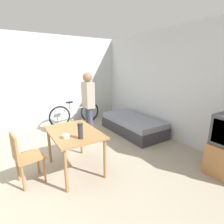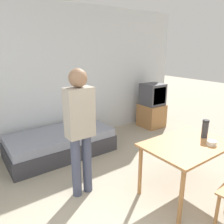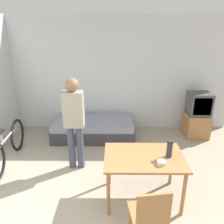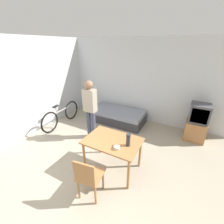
{
  "view_description": "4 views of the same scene",
  "coord_description": "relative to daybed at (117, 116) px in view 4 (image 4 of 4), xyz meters",
  "views": [
    {
      "loc": [
        3.16,
        -0.02,
        1.81
      ],
      "look_at": [
        0.24,
        1.82,
        0.89
      ],
      "focal_mm": 28.0,
      "sensor_mm": 36.0,
      "label": 1
    },
    {
      "loc": [
        -1.8,
        -0.58,
        1.89
      ],
      "look_at": [
        -0.01,
        1.91,
        0.97
      ],
      "focal_mm": 35.0,
      "sensor_mm": 36.0,
      "label": 2
    },
    {
      "loc": [
        0.02,
        -1.72,
        2.38
      ],
      "look_at": [
        -0.0,
        1.71,
        1.08
      ],
      "focal_mm": 35.0,
      "sensor_mm": 36.0,
      "label": 3
    },
    {
      "loc": [
        1.63,
        -1.29,
        2.48
      ],
      "look_at": [
        -0.06,
        1.84,
        0.87
      ],
      "focal_mm": 24.0,
      "sensor_mm": 36.0,
      "label": 4
    }
  ],
  "objects": [
    {
      "name": "thermos_flask",
      "position": [
        1.23,
        -2.02,
        0.65
      ],
      "size": [
        0.09,
        0.09,
        0.25
      ],
      "color": "#2D2D33",
      "rests_on": "dining_table"
    },
    {
      "name": "wall_back",
      "position": [
        0.43,
        0.58,
        1.14
      ],
      "size": [
        5.77,
        0.06,
        2.7
      ],
      "color": "silver",
      "rests_on": "ground_plane"
    },
    {
      "name": "ground_plane",
      "position": [
        0.43,
        -2.92,
        -0.21
      ],
      "size": [
        20.0,
        20.0,
        0.0
      ],
      "primitive_type": "plane",
      "color": "#9E937F"
    },
    {
      "name": "dining_table",
      "position": [
        0.89,
        -2.01,
        0.42
      ],
      "size": [
        1.11,
        0.77,
        0.72
      ],
      "color": "#9E6B3D",
      "rests_on": "ground_plane"
    },
    {
      "name": "wooden_chair",
      "position": [
        0.86,
        -2.81,
        0.27
      ],
      "size": [
        0.45,
        0.45,
        0.86
      ],
      "color": "#9E6B3D",
      "rests_on": "ground_plane"
    },
    {
      "name": "tv",
      "position": [
        2.41,
        0.09,
        0.29
      ],
      "size": [
        0.52,
        0.53,
        1.06
      ],
      "color": "#9E6B3D",
      "rests_on": "ground_plane"
    },
    {
      "name": "wall_left",
      "position": [
        -1.98,
        -1.19,
        1.14
      ],
      "size": [
        0.06,
        4.46,
        2.7
      ],
      "color": "silver",
      "rests_on": "ground_plane"
    },
    {
      "name": "daybed",
      "position": [
        0.0,
        0.0,
        0.0
      ],
      "size": [
        1.86,
        0.93,
        0.43
      ],
      "color": "#333338",
      "rests_on": "ground_plane"
    },
    {
      "name": "mate_bowl",
      "position": [
        1.09,
        -2.21,
        0.54
      ],
      "size": [
        0.12,
        0.12,
        0.05
      ],
      "color": "beige",
      "rests_on": "dining_table"
    },
    {
      "name": "person_standing",
      "position": [
        -0.21,
        -1.22,
        0.76
      ],
      "size": [
        0.34,
        0.22,
        1.66
      ],
      "color": "#3D4256",
      "rests_on": "ground_plane"
    },
    {
      "name": "bicycle",
      "position": [
        -1.51,
        -1.09,
        0.13
      ],
      "size": [
        0.16,
        1.68,
        0.75
      ],
      "color": "black",
      "rests_on": "ground_plane"
    }
  ]
}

